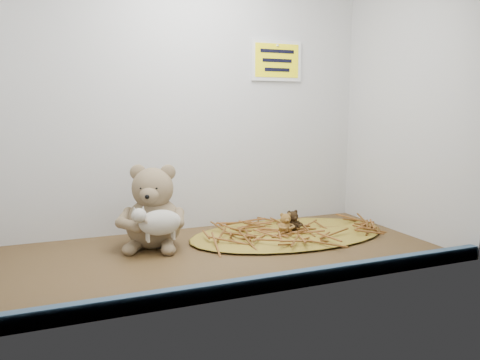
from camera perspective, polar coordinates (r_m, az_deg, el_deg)
name	(u,v)px	position (r cm, az deg, el deg)	size (l,w,h in cm)	color
alcove_shell	(211,87)	(131.63, -3.52, 11.28)	(120.40, 60.20, 90.40)	#3F2D15
front_rail	(269,283)	(103.31, 3.52, -12.43)	(119.28, 2.20, 3.60)	#3E5B76
straw_bed	(289,233)	(147.07, 5.97, -6.49)	(63.81, 37.05, 1.23)	olive
main_teddy	(153,206)	(134.50, -10.51, -3.14)	(19.02, 20.07, 23.58)	#8E7D57
toy_lamb	(160,223)	(127.06, -9.70, -5.14)	(14.89, 9.09, 9.62)	beige
mini_teddy_tan	(285,222)	(145.13, 5.56, -5.13)	(5.21, 5.50, 6.46)	olive
mini_teddy_brown	(292,220)	(147.06, 6.42, -4.88)	(5.53, 5.83, 6.85)	black
wall_sign	(276,61)	(162.64, 4.46, 14.30)	(16.00, 1.20, 11.00)	#FBEA0C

